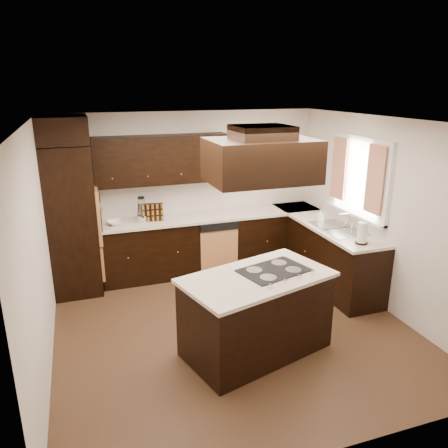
{
  "coord_description": "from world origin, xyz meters",
  "views": [
    {
      "loc": [
        -1.63,
        -4.51,
        2.87
      ],
      "look_at": [
        0.1,
        0.6,
        1.15
      ],
      "focal_mm": 35.0,
      "sensor_mm": 36.0,
      "label": 1
    }
  ],
  "objects_px": {
    "oven_column": "(72,220)",
    "range_hood": "(261,160)",
    "spice_rack": "(152,212)",
    "island": "(256,315)"
  },
  "relations": [
    {
      "from": "range_hood",
      "to": "spice_rack",
      "type": "bearing_deg",
      "value": 107.54
    },
    {
      "from": "range_hood",
      "to": "spice_rack",
      "type": "xyz_separation_m",
      "value": [
        -0.74,
        2.33,
        -1.11
      ]
    },
    {
      "from": "island",
      "to": "spice_rack",
      "type": "height_order",
      "value": "spice_rack"
    },
    {
      "from": "oven_column",
      "to": "range_hood",
      "type": "bearing_deg",
      "value": -50.26
    },
    {
      "from": "oven_column",
      "to": "spice_rack",
      "type": "relative_size",
      "value": 6.61
    },
    {
      "from": "island",
      "to": "range_hood",
      "type": "distance_m",
      "value": 1.72
    },
    {
      "from": "island",
      "to": "oven_column",
      "type": "bearing_deg",
      "value": 113.39
    },
    {
      "from": "oven_column",
      "to": "island",
      "type": "height_order",
      "value": "oven_column"
    },
    {
      "from": "oven_column",
      "to": "range_hood",
      "type": "xyz_separation_m",
      "value": [
        1.88,
        -2.25,
        1.1
      ]
    },
    {
      "from": "oven_column",
      "to": "spice_rack",
      "type": "height_order",
      "value": "oven_column"
    }
  ]
}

